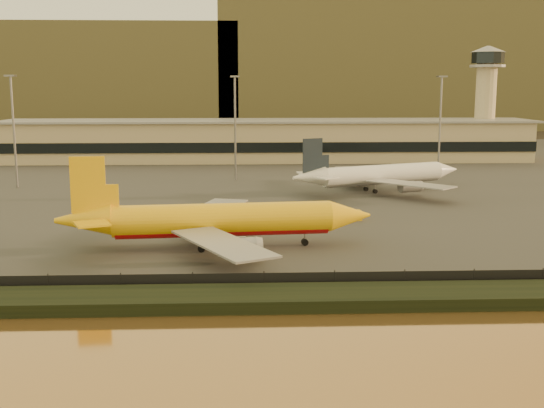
{
  "coord_description": "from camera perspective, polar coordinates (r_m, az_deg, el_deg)",
  "views": [
    {
      "loc": [
        -8.36,
        -87.05,
        23.12
      ],
      "look_at": [
        -4.0,
        12.0,
        5.92
      ],
      "focal_mm": 45.0,
      "sensor_mm": 36.0,
      "label": 1
    }
  ],
  "objects": [
    {
      "name": "ground",
      "position": [
        90.46,
        2.88,
        -4.98
      ],
      "size": [
        900.0,
        900.0,
        0.0
      ],
      "primitive_type": "plane",
      "color": "black",
      "rests_on": "ground"
    },
    {
      "name": "embankment",
      "position": [
        74.03,
        4.12,
        -7.81
      ],
      "size": [
        320.0,
        7.0,
        1.4
      ],
      "primitive_type": "cube",
      "color": "black",
      "rests_on": "ground"
    },
    {
      "name": "tarmac",
      "position": [
        183.69,
        0.11,
        2.64
      ],
      "size": [
        320.0,
        220.0,
        0.2
      ],
      "primitive_type": "cube",
      "color": "#2D2D2D",
      "rests_on": "ground"
    },
    {
      "name": "perimeter_fence",
      "position": [
        77.65,
        3.78,
        -6.5
      ],
      "size": [
        300.0,
        0.05,
        2.2
      ],
      "primitive_type": "cube",
      "color": "black",
      "rests_on": "tarmac"
    },
    {
      "name": "terminal_building",
      "position": [
        213.36,
        -4.19,
        5.28
      ],
      "size": [
        202.0,
        25.0,
        12.6
      ],
      "color": "tan",
      "rests_on": "tarmac"
    },
    {
      "name": "control_tower",
      "position": [
        231.71,
        17.47,
        9.04
      ],
      "size": [
        11.2,
        11.2,
        35.5
      ],
      "color": "tan",
      "rests_on": "tarmac"
    },
    {
      "name": "apron_light_masts",
      "position": [
        163.9,
        5.72,
        7.2
      ],
      "size": [
        152.2,
        12.2,
        25.4
      ],
      "color": "slate",
      "rests_on": "tarmac"
    },
    {
      "name": "distant_hills",
      "position": [
        427.31,
        -4.26,
        10.92
      ],
      "size": [
        470.0,
        160.0,
        70.0
      ],
      "color": "brown",
      "rests_on": "ground"
    },
    {
      "name": "dhl_cargo_jet",
      "position": [
        97.28,
        -4.59,
        -1.4
      ],
      "size": [
        45.06,
        43.95,
        13.45
      ],
      "rotation": [
        0.0,
        0.0,
        0.09
      ],
      "color": "#F2B30C",
      "rests_on": "tarmac"
    },
    {
      "name": "white_narrowbody_jet",
      "position": [
        151.41,
        8.99,
        2.41
      ],
      "size": [
        40.73,
        38.45,
        12.22
      ],
      "rotation": [
        0.0,
        0.0,
        0.39
      ],
      "color": "silver",
      "rests_on": "tarmac"
    },
    {
      "name": "gse_vehicle_yellow",
      "position": [
        118.43,
        6.54,
        -0.96
      ],
      "size": [
        4.02,
        2.2,
        1.72
      ],
      "primitive_type": "cube",
      "rotation": [
        0.0,
        0.0,
        0.13
      ],
      "color": "#F2B30C",
      "rests_on": "tarmac"
    },
    {
      "name": "gse_vehicle_white",
      "position": [
        120.0,
        -2.0,
        -0.8
      ],
      "size": [
        3.77,
        2.68,
        1.55
      ],
      "primitive_type": "cube",
      "rotation": [
        0.0,
        0.0,
        0.36
      ],
      "color": "silver",
      "rests_on": "tarmac"
    }
  ]
}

